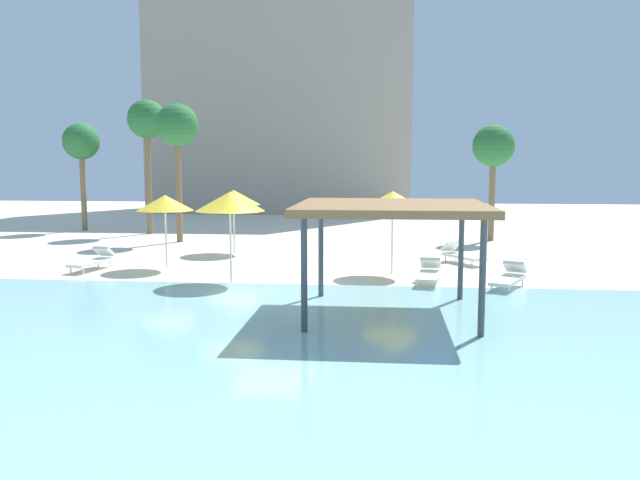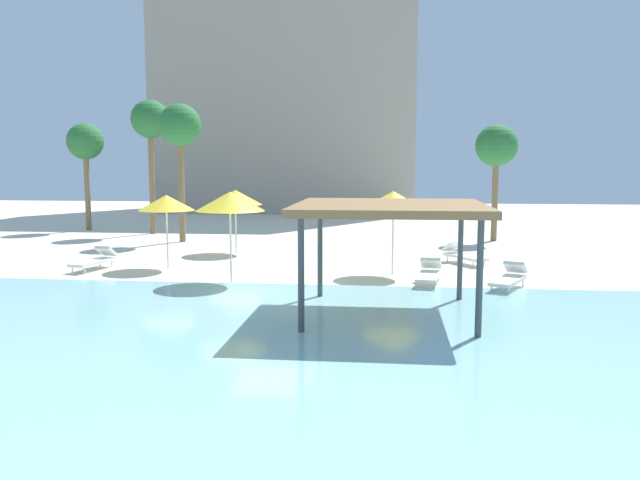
{
  "view_description": "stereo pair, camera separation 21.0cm",
  "coord_description": "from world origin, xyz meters",
  "views": [
    {
      "loc": [
        2.74,
        -17.02,
        3.63
      ],
      "look_at": [
        0.89,
        2.0,
        1.3
      ],
      "focal_mm": 36.21,
      "sensor_mm": 36.0,
      "label": 1
    },
    {
      "loc": [
        2.95,
        -17.0,
        3.63
      ],
      "look_at": [
        0.89,
        2.0,
        1.3
      ],
      "focal_mm": 36.21,
      "sensor_mm": 36.0,
      "label": 2
    }
  ],
  "objects": [
    {
      "name": "palm_tree_3",
      "position": [
        7.72,
        13.17,
        4.25
      ],
      "size": [
        1.9,
        1.9,
        5.3
      ],
      "color": "brown",
      "rests_on": "ground"
    },
    {
      "name": "palm_tree_2",
      "position": [
        -12.98,
        15.61,
        4.57
      ],
      "size": [
        1.9,
        1.9,
        5.64
      ],
      "color": "brown",
      "rests_on": "ground"
    },
    {
      "name": "shade_pavilion",
      "position": [
        2.95,
        -1.94,
        2.5
      ],
      "size": [
        4.37,
        4.37,
        2.66
      ],
      "color": "#42474C",
      "rests_on": "ground"
    },
    {
      "name": "hotel_block_0",
      "position": [
        -4.6,
        30.93,
        9.69
      ],
      "size": [
        18.39,
        8.74,
        19.38
      ],
      "primitive_type": "cube",
      "color": "#9E9384",
      "rests_on": "ground"
    },
    {
      "name": "beach_umbrella_yellow_1",
      "position": [
        -3.15,
        8.05,
        2.22
      ],
      "size": [
        2.12,
        2.12,
        2.51
      ],
      "color": "silver",
      "rests_on": "ground"
    },
    {
      "name": "lounge_chair_5",
      "position": [
        -6.94,
        3.63,
        0.33
      ],
      "size": [
        0.98,
        1.98,
        0.74
      ],
      "rotation": [
        0.0,
        0.0,
        -1.78
      ],
      "color": "white",
      "rests_on": "ground"
    },
    {
      "name": "lounge_chair_2",
      "position": [
        6.39,
        1.67,
        0.33
      ],
      "size": [
        1.37,
        1.97,
        0.74
      ],
      "rotation": [
        0.0,
        0.0,
        -2.03
      ],
      "color": "white",
      "rests_on": "ground"
    },
    {
      "name": "palm_tree_1",
      "position": [
        -6.43,
        11.32,
        5.1
      ],
      "size": [
        1.9,
        1.9,
        6.2
      ],
      "color": "brown",
      "rests_on": "ground"
    },
    {
      "name": "palm_tree_0",
      "position": [
        -8.96,
        14.4,
        5.55
      ],
      "size": [
        1.9,
        1.9,
        6.68
      ],
      "color": "brown",
      "rests_on": "ground"
    },
    {
      "name": "lounge_chair_3",
      "position": [
        5.55,
        6.24,
        0.33
      ],
      "size": [
        1.53,
        1.92,
        0.74
      ],
      "rotation": [
        0.0,
        0.0,
        -1.0
      ],
      "color": "white",
      "rests_on": "ground"
    },
    {
      "name": "beach_umbrella_yellow_2",
      "position": [
        3.05,
        3.76,
        2.42
      ],
      "size": [
        1.91,
        1.91,
        2.69
      ],
      "color": "silver",
      "rests_on": "ground"
    },
    {
      "name": "beach_umbrella_yellow_0",
      "position": [
        -1.77,
        1.7,
        2.45
      ],
      "size": [
        2.07,
        2.07,
        2.74
      ],
      "color": "silver",
      "rests_on": "ground"
    },
    {
      "name": "beach_umbrella_yellow_3",
      "position": [
        -4.62,
        4.21,
        2.23
      ],
      "size": [
        1.92,
        1.92,
        2.5
      ],
      "color": "silver",
      "rests_on": "ground"
    },
    {
      "name": "lounge_chair_4",
      "position": [
        4.13,
        2.13,
        0.33
      ],
      "size": [
        0.88,
        1.97,
        0.74
      ],
      "rotation": [
        0.0,
        0.0,
        -1.72
      ],
      "color": "white",
      "rests_on": "ground"
    },
    {
      "name": "lagoon_water",
      "position": [
        0.0,
        -5.25,
        0.02
      ],
      "size": [
        44.0,
        13.5,
        0.04
      ],
      "primitive_type": "cube",
      "color": "#8CC6CC",
      "rests_on": "ground"
    },
    {
      "name": "ground_plane",
      "position": [
        0.0,
        0.0,
        0.0
      ],
      "size": [
        80.0,
        80.0,
        0.0
      ],
      "primitive_type": "plane",
      "color": "beige"
    }
  ]
}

